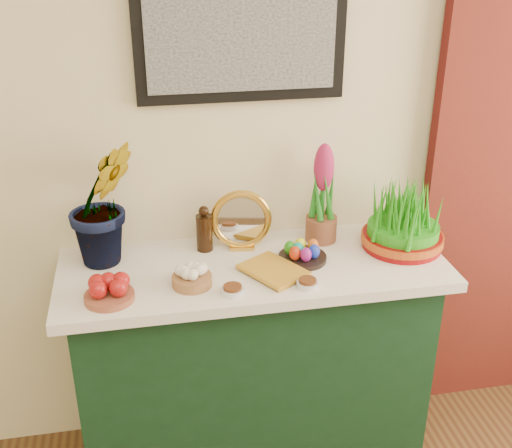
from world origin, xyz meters
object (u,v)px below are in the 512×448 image
(book, at_px, (256,278))
(hyacinth_green, at_px, (101,184))
(sideboard, at_px, (254,366))
(mirror, at_px, (241,221))
(wheatgrass_sabzeh, at_px, (404,220))

(book, bearing_deg, hyacinth_green, 121.71)
(hyacinth_green, height_order, book, hyacinth_green)
(book, bearing_deg, sideboard, 51.80)
(sideboard, height_order, mirror, mirror)
(hyacinth_green, bearing_deg, book, -48.83)
(sideboard, xyz_separation_m, hyacinth_green, (-0.51, 0.12, 0.77))
(sideboard, xyz_separation_m, mirror, (-0.02, 0.13, 0.58))
(hyacinth_green, relative_size, mirror, 2.56)
(mirror, bearing_deg, book, -88.65)
(mirror, bearing_deg, hyacinth_green, -178.55)
(hyacinth_green, distance_m, wheatgrass_sabzeh, 1.11)
(wheatgrass_sabzeh, bearing_deg, sideboard, -178.00)
(mirror, bearing_deg, sideboard, -80.55)
(mirror, xyz_separation_m, wheatgrass_sabzeh, (0.60, -0.11, -0.00))
(mirror, height_order, book, mirror)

